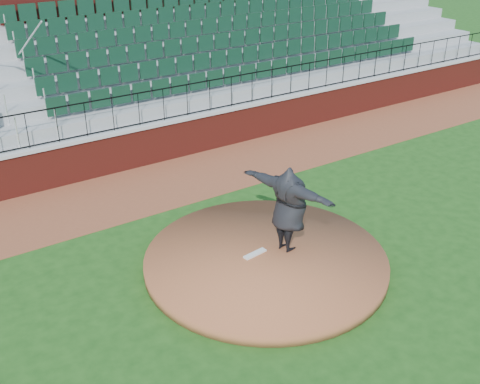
# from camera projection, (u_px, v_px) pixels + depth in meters

# --- Properties ---
(ground) EXTENTS (90.00, 90.00, 0.00)m
(ground) POSITION_uv_depth(u_px,v_px,m) (277.00, 268.00, 13.02)
(ground) COLOR #1A4814
(ground) RESTS_ON ground
(warning_track) EXTENTS (34.00, 3.20, 0.01)m
(warning_track) POSITION_uv_depth(u_px,v_px,m) (167.00, 182.00, 17.04)
(warning_track) COLOR brown
(warning_track) RESTS_ON ground
(field_wall) EXTENTS (34.00, 0.35, 1.20)m
(field_wall) POSITION_uv_depth(u_px,v_px,m) (142.00, 146.00, 17.97)
(field_wall) COLOR maroon
(field_wall) RESTS_ON ground
(wall_cap) EXTENTS (34.00, 0.45, 0.10)m
(wall_cap) POSITION_uv_depth(u_px,v_px,m) (140.00, 127.00, 17.68)
(wall_cap) COLOR #B7B7B7
(wall_cap) RESTS_ON field_wall
(wall_railing) EXTENTS (34.00, 0.05, 1.00)m
(wall_railing) POSITION_uv_depth(u_px,v_px,m) (139.00, 109.00, 17.43)
(wall_railing) COLOR black
(wall_railing) RESTS_ON wall_cap
(seating_stands) EXTENTS (34.00, 5.10, 4.60)m
(seating_stands) POSITION_uv_depth(u_px,v_px,m) (103.00, 73.00, 19.24)
(seating_stands) COLOR gray
(seating_stands) RESTS_ON ground
(concourse_wall) EXTENTS (34.00, 0.50, 5.50)m
(concourse_wall) POSITION_uv_depth(u_px,v_px,m) (73.00, 44.00, 21.13)
(concourse_wall) COLOR maroon
(concourse_wall) RESTS_ON ground
(pitchers_mound) EXTENTS (5.47, 5.47, 0.25)m
(pitchers_mound) POSITION_uv_depth(u_px,v_px,m) (266.00, 261.00, 13.08)
(pitchers_mound) COLOR brown
(pitchers_mound) RESTS_ON ground
(pitching_rubber) EXTENTS (0.60, 0.22, 0.04)m
(pitching_rubber) POSITION_uv_depth(u_px,v_px,m) (255.00, 254.00, 13.07)
(pitching_rubber) COLOR white
(pitching_rubber) RESTS_ON pitchers_mound
(pitcher) EXTENTS (1.21, 2.61, 2.05)m
(pitcher) POSITION_uv_depth(u_px,v_px,m) (289.00, 209.00, 12.85)
(pitcher) COLOR black
(pitcher) RESTS_ON pitchers_mound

